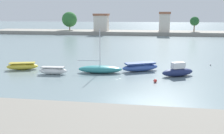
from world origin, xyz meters
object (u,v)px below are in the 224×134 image
Objects in this scene: moored_boat_4 at (178,71)px; moored_boat_0 at (22,66)px; moored_boat_1 at (53,71)px; moored_boat_2 at (100,69)px; moored_boat_3 at (140,67)px; mooring_buoy_2 at (145,63)px; mooring_buoy_3 at (211,65)px; mooring_buoy_1 at (155,81)px.

moored_boat_0 is at bearing 151.19° from moored_boat_4.
moored_boat_1 is at bearing 157.94° from moored_boat_4.
moored_boat_3 is (4.90, 1.79, 0.05)m from moored_boat_2.
mooring_buoy_3 is at bearing 1.80° from mooring_buoy_2.
moored_boat_3 is 18.97× the size of mooring_buoy_2.
moored_boat_2 is at bearing -154.99° from mooring_buoy_3.
moored_boat_1 is at bearing -157.32° from mooring_buoy_3.
moored_boat_3 reaches higher than mooring_buoy_2.
moored_boat_1 reaches higher than mooring_buoy_2.
moored_boat_2 reaches higher than moored_boat_0.
moored_boat_4 is 8.80m from mooring_buoy_3.
mooring_buoy_2 is at bearing 98.36° from mooring_buoy_1.
moored_boat_4 reaches higher than moored_boat_3.
moored_boat_0 is 15.50m from moored_boat_3.
moored_boat_0 reaches higher than mooring_buoy_3.
moored_boat_2 is at bearing 172.91° from moored_boat_3.
moored_boat_2 is at bearing -129.14° from mooring_buoy_2.
moored_boat_1 is 0.86× the size of moored_boat_4.
moored_boat_4 is at bearing -19.59° from moored_boat_0.
moored_boat_1 reaches higher than mooring_buoy_3.
moored_boat_2 is at bearing 12.54° from moored_boat_1.
moored_boat_0 is 5.34m from moored_boat_1.
moored_boat_0 is 0.85× the size of moored_boat_3.
moored_boat_3 is 13.22× the size of mooring_buoy_1.
mooring_buoy_3 is at bearing 0.21° from moored_boat_3.
mooring_buoy_2 is at bearing 33.22° from moored_boat_1.
moored_boat_2 is 9.42m from moored_boat_4.
moored_boat_4 is 4.22m from mooring_buoy_1.
mooring_buoy_2 is at bearing -178.20° from mooring_buoy_3.
moored_boat_1 is 5.77m from moored_boat_2.
moored_boat_4 is (9.41, -0.27, 0.11)m from moored_boat_2.
mooring_buoy_1 is at bearing -81.64° from mooring_buoy_2.
moored_boat_3 is at bearing -152.63° from mooring_buoy_3.
moored_boat_3 reaches higher than moored_boat_1.
mooring_buoy_2 is 1.09× the size of mooring_buoy_3.
moored_boat_0 is 16.06× the size of mooring_buoy_2.
mooring_buoy_2 is (-4.10, 6.80, -0.46)m from moored_boat_4.
moored_boat_2 is 21.21× the size of mooring_buoy_2.
mooring_buoy_2 is at bearing 46.01° from moored_boat_2.
moored_boat_2 reaches higher than mooring_buoy_1.
mooring_buoy_2 reaches higher than mooring_buoy_3.
moored_boat_0 reaches higher than moored_boat_1.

